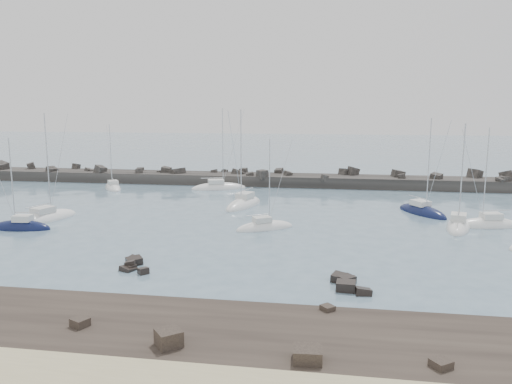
# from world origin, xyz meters

# --- Properties ---
(ground) EXTENTS (400.00, 400.00, 0.00)m
(ground) POSITION_xyz_m (0.00, 0.00, 0.00)
(ground) COLOR slate
(ground) RESTS_ON ground
(rock_shelf) EXTENTS (140.00, 12.00, 1.90)m
(rock_shelf) POSITION_xyz_m (0.12, -22.02, 0.01)
(rock_shelf) COLOR black
(rock_shelf) RESTS_ON ground
(rock_cluster_near) EXTENTS (3.31, 4.23, 1.40)m
(rock_cluster_near) POSITION_xyz_m (-5.10, -8.98, 0.05)
(rock_cluster_near) COLOR black
(rock_cluster_near) RESTS_ON ground
(rock_cluster_far) EXTENTS (3.15, 3.89, 1.48)m
(rock_cluster_far) POSITION_xyz_m (13.25, -11.21, 0.10)
(rock_cluster_far) COLOR black
(rock_cluster_far) RESTS_ON ground
(breakwater) EXTENTS (115.00, 7.24, 4.87)m
(breakwater) POSITION_xyz_m (-7.29, 38.00, 0.28)
(breakwater) COLOR #2A2826
(breakwater) RESTS_ON ground
(sailboat_1) EXTENTS (5.99, 7.31, 11.60)m
(sailboat_1) POSITION_xyz_m (-24.64, 29.46, 0.13)
(sailboat_1) COLOR white
(sailboat_1) RESTS_ON ground
(sailboat_2) EXTENTS (7.08, 2.71, 11.22)m
(sailboat_2) POSITION_xyz_m (-22.83, 1.60, 0.15)
(sailboat_2) COLOR #0E163C
(sailboat_2) RESTS_ON ground
(sailboat_3) EXTENTS (5.37, 9.21, 13.94)m
(sailboat_3) POSITION_xyz_m (-22.46, 6.16, 0.14)
(sailboat_3) COLOR white
(sailboat_3) RESTS_ON ground
(sailboat_4) EXTENTS (9.58, 5.82, 14.38)m
(sailboat_4) POSITION_xyz_m (-7.04, 31.94, 0.13)
(sailboat_4) COLOR white
(sailboat_4) RESTS_ON ground
(sailboat_5) EXTENTS (5.20, 9.44, 14.38)m
(sailboat_5) POSITION_xyz_m (-0.33, 18.40, 0.16)
(sailboat_5) COLOR white
(sailboat_5) RESTS_ON ground
(sailboat_6) EXTENTS (7.03, 5.44, 11.05)m
(sailboat_6) POSITION_xyz_m (4.35, 5.97, 0.13)
(sailboat_6) COLOR white
(sailboat_6) RESTS_ON ground
(sailboat_7) EXTENTS (6.59, 8.46, 13.26)m
(sailboat_7) POSITION_xyz_m (23.31, 17.22, 0.14)
(sailboat_7) COLOR #0E163C
(sailboat_7) RESTS_ON ground
(sailboat_8) EXTENTS (8.03, 3.79, 12.32)m
(sailboat_8) POSITION_xyz_m (29.54, 11.04, 0.14)
(sailboat_8) COLOR white
(sailboat_8) RESTS_ON ground
(sailboat_9) EXTENTS (4.48, 8.39, 12.90)m
(sailboat_9) POSITION_xyz_m (26.00, 9.66, 0.16)
(sailboat_9) COLOR white
(sailboat_9) RESTS_ON ground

